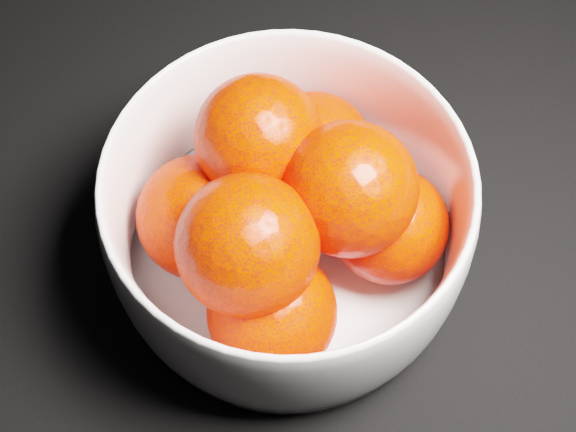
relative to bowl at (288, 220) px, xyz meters
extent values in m
cube|color=black|center=(0.02, 0.00, -0.05)|extent=(3.00, 3.00, 0.00)
cylinder|color=white|center=(0.00, 0.00, -0.05)|extent=(0.21, 0.21, 0.01)
sphere|color=#FF1C00|center=(0.03, 0.05, 0.00)|extent=(0.08, 0.08, 0.08)
sphere|color=#FF1C00|center=(-0.05, 0.02, 0.00)|extent=(0.08, 0.08, 0.08)
sphere|color=#FF1C00|center=(-0.02, -0.05, 0.00)|extent=(0.08, 0.08, 0.08)
sphere|color=#FF1C00|center=(0.06, -0.02, 0.00)|extent=(0.07, 0.07, 0.07)
sphere|color=#FF1C00|center=(-0.01, 0.04, 0.04)|extent=(0.08, 0.08, 0.08)
sphere|color=#FF1C00|center=(-0.03, -0.03, 0.04)|extent=(0.08, 0.08, 0.08)
sphere|color=#FF1C00|center=(0.03, -0.01, 0.04)|extent=(0.08, 0.08, 0.08)
camera|label=1|loc=(-0.05, -0.23, 0.43)|focal=50.00mm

